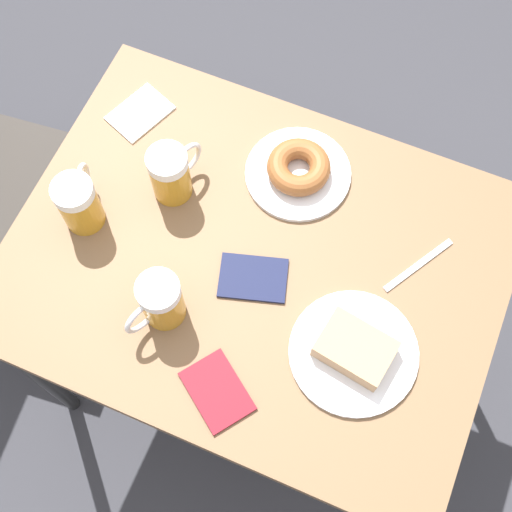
{
  "coord_description": "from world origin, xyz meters",
  "views": [
    {
      "loc": [
        -0.47,
        -0.2,
        2.0
      ],
      "look_at": [
        0.0,
        0.0,
        0.78
      ],
      "focal_mm": 50.0,
      "sensor_mm": 36.0,
      "label": 1
    }
  ],
  "objects_px": {
    "napkin_folded": "(140,113)",
    "beer_mug_right": "(79,202)",
    "plate_with_cake": "(354,351)",
    "plate_with_donut": "(298,170)",
    "beer_mug_center": "(171,173)",
    "passport_far_edge": "(253,278)",
    "beer_mug_left": "(160,301)",
    "fork": "(418,265)",
    "passport_near_edge": "(217,391)"
  },
  "relations": [
    {
      "from": "beer_mug_left",
      "to": "napkin_folded",
      "type": "bearing_deg",
      "value": 32.33
    },
    {
      "from": "beer_mug_left",
      "to": "napkin_folded",
      "type": "relative_size",
      "value": 0.85
    },
    {
      "from": "plate_with_donut",
      "to": "beer_mug_center",
      "type": "relative_size",
      "value": 1.7
    },
    {
      "from": "beer_mug_left",
      "to": "passport_far_edge",
      "type": "height_order",
      "value": "beer_mug_left"
    },
    {
      "from": "napkin_folded",
      "to": "beer_mug_right",
      "type": "bearing_deg",
      "value": -177.77
    },
    {
      "from": "passport_near_edge",
      "to": "passport_far_edge",
      "type": "distance_m",
      "value": 0.22
    },
    {
      "from": "beer_mug_left",
      "to": "fork",
      "type": "bearing_deg",
      "value": -56.0
    },
    {
      "from": "plate_with_cake",
      "to": "napkin_folded",
      "type": "xyz_separation_m",
      "value": [
        0.31,
        0.58,
        -0.01
      ]
    },
    {
      "from": "napkin_folded",
      "to": "passport_far_edge",
      "type": "xyz_separation_m",
      "value": [
        -0.24,
        -0.36,
        0.0
      ]
    },
    {
      "from": "plate_with_cake",
      "to": "passport_far_edge",
      "type": "distance_m",
      "value": 0.23
    },
    {
      "from": "plate_with_donut",
      "to": "passport_far_edge",
      "type": "distance_m",
      "value": 0.24
    },
    {
      "from": "plate_with_cake",
      "to": "plate_with_donut",
      "type": "relative_size",
      "value": 1.11
    },
    {
      "from": "beer_mug_right",
      "to": "passport_near_edge",
      "type": "relative_size",
      "value": 0.8
    },
    {
      "from": "plate_with_donut",
      "to": "beer_mug_left",
      "type": "relative_size",
      "value": 1.7
    },
    {
      "from": "plate_with_donut",
      "to": "fork",
      "type": "xyz_separation_m",
      "value": [
        -0.09,
        -0.28,
        -0.02
      ]
    },
    {
      "from": "beer_mug_right",
      "to": "napkin_folded",
      "type": "distance_m",
      "value": 0.26
    },
    {
      "from": "beer_mug_center",
      "to": "passport_far_edge",
      "type": "bearing_deg",
      "value": -117.82
    },
    {
      "from": "beer_mug_center",
      "to": "beer_mug_right",
      "type": "bearing_deg",
      "value": 133.07
    },
    {
      "from": "plate_with_cake",
      "to": "passport_near_edge",
      "type": "height_order",
      "value": "plate_with_cake"
    },
    {
      "from": "beer_mug_right",
      "to": "fork",
      "type": "distance_m",
      "value": 0.64
    },
    {
      "from": "beer_mug_center",
      "to": "napkin_folded",
      "type": "relative_size",
      "value": 0.85
    },
    {
      "from": "plate_with_cake",
      "to": "beer_mug_left",
      "type": "relative_size",
      "value": 1.88
    },
    {
      "from": "plate_with_cake",
      "to": "plate_with_donut",
      "type": "xyz_separation_m",
      "value": [
        0.3,
        0.23,
        0.0
      ]
    },
    {
      "from": "plate_with_cake",
      "to": "passport_near_edge",
      "type": "distance_m",
      "value": 0.25
    },
    {
      "from": "beer_mug_center",
      "to": "beer_mug_right",
      "type": "relative_size",
      "value": 1.0
    },
    {
      "from": "plate_with_cake",
      "to": "passport_near_edge",
      "type": "xyz_separation_m",
      "value": [
        -0.16,
        0.2,
        -0.01
      ]
    },
    {
      "from": "beer_mug_center",
      "to": "passport_near_edge",
      "type": "xyz_separation_m",
      "value": [
        -0.33,
        -0.24,
        -0.06
      ]
    },
    {
      "from": "beer_mug_right",
      "to": "passport_far_edge",
      "type": "xyz_separation_m",
      "value": [
        0.01,
        -0.35,
        -0.06
      ]
    },
    {
      "from": "fork",
      "to": "passport_far_edge",
      "type": "relative_size",
      "value": 1.02
    },
    {
      "from": "passport_near_edge",
      "to": "plate_with_cake",
      "type": "bearing_deg",
      "value": -51.21
    },
    {
      "from": "plate_with_cake",
      "to": "beer_mug_right",
      "type": "relative_size",
      "value": 1.88
    },
    {
      "from": "fork",
      "to": "passport_near_edge",
      "type": "bearing_deg",
      "value": 145.5
    },
    {
      "from": "beer_mug_center",
      "to": "napkin_folded",
      "type": "bearing_deg",
      "value": 47.26
    },
    {
      "from": "beer_mug_right",
      "to": "beer_mug_center",
      "type": "bearing_deg",
      "value": -46.93
    },
    {
      "from": "beer_mug_left",
      "to": "beer_mug_center",
      "type": "bearing_deg",
      "value": 21.22
    },
    {
      "from": "beer_mug_center",
      "to": "passport_near_edge",
      "type": "bearing_deg",
      "value": -144.1
    },
    {
      "from": "beer_mug_center",
      "to": "beer_mug_right",
      "type": "height_order",
      "value": "same"
    },
    {
      "from": "passport_near_edge",
      "to": "napkin_folded",
      "type": "bearing_deg",
      "value": 39.5
    },
    {
      "from": "plate_with_donut",
      "to": "passport_near_edge",
      "type": "bearing_deg",
      "value": -176.33
    },
    {
      "from": "plate_with_cake",
      "to": "beer_mug_left",
      "type": "xyz_separation_m",
      "value": [
        -0.06,
        0.35,
        0.04
      ]
    },
    {
      "from": "plate_with_cake",
      "to": "plate_with_donut",
      "type": "height_order",
      "value": "same"
    },
    {
      "from": "beer_mug_right",
      "to": "passport_far_edge",
      "type": "height_order",
      "value": "beer_mug_right"
    },
    {
      "from": "fork",
      "to": "passport_near_edge",
      "type": "xyz_separation_m",
      "value": [
        -0.36,
        0.25,
        0.0
      ]
    },
    {
      "from": "fork",
      "to": "napkin_folded",
      "type": "bearing_deg",
      "value": 81.11
    },
    {
      "from": "passport_far_edge",
      "to": "beer_mug_left",
      "type": "bearing_deg",
      "value": 135.07
    },
    {
      "from": "passport_near_edge",
      "to": "beer_mug_right",
      "type": "bearing_deg",
      "value": 60.4
    },
    {
      "from": "plate_with_donut",
      "to": "beer_mug_left",
      "type": "bearing_deg",
      "value": 161.7
    },
    {
      "from": "napkin_folded",
      "to": "fork",
      "type": "relative_size",
      "value": 0.98
    },
    {
      "from": "beer_mug_center",
      "to": "passport_far_edge",
      "type": "xyz_separation_m",
      "value": [
        -0.11,
        -0.22,
        -0.06
      ]
    },
    {
      "from": "plate_with_cake",
      "to": "beer_mug_center",
      "type": "height_order",
      "value": "beer_mug_center"
    }
  ]
}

